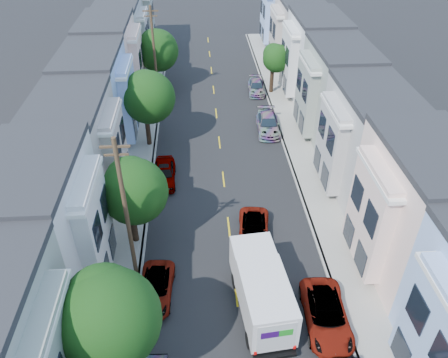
# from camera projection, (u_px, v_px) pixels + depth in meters

# --- Properties ---
(ground) EXTENTS (160.00, 160.00, 0.00)m
(ground) POSITION_uv_depth(u_px,v_px,m) (236.00, 293.00, 26.97)
(ground) COLOR black
(ground) RESTS_ON ground
(road_slab) EXTENTS (12.00, 70.00, 0.02)m
(road_slab) POSITION_uv_depth(u_px,v_px,m) (221.00, 160.00, 39.10)
(road_slab) COLOR black
(road_slab) RESTS_ON ground
(curb_left) EXTENTS (0.30, 70.00, 0.15)m
(curb_left) POSITION_uv_depth(u_px,v_px,m) (153.00, 162.00, 38.74)
(curb_left) COLOR gray
(curb_left) RESTS_ON ground
(curb_right) EXTENTS (0.30, 70.00, 0.15)m
(curb_right) POSITION_uv_depth(u_px,v_px,m) (288.00, 157.00, 39.39)
(curb_right) COLOR gray
(curb_right) RESTS_ON ground
(sidewalk_left) EXTENTS (2.60, 70.00, 0.15)m
(sidewalk_left) POSITION_uv_depth(u_px,v_px,m) (139.00, 162.00, 38.67)
(sidewalk_left) COLOR gray
(sidewalk_left) RESTS_ON ground
(sidewalk_right) EXTENTS (2.60, 70.00, 0.15)m
(sidewalk_right) POSITION_uv_depth(u_px,v_px,m) (302.00, 156.00, 39.46)
(sidewalk_right) COLOR gray
(sidewalk_right) RESTS_ON ground
(centerline) EXTENTS (0.12, 70.00, 0.01)m
(centerline) POSITION_uv_depth(u_px,v_px,m) (221.00, 160.00, 39.11)
(centerline) COLOR gold
(centerline) RESTS_ON ground
(townhouse_row_left) EXTENTS (5.00, 70.00, 8.50)m
(townhouse_row_left) POSITION_uv_depth(u_px,v_px,m) (95.00, 164.00, 38.51)
(townhouse_row_left) COLOR #B4B1AF
(townhouse_row_left) RESTS_ON ground
(townhouse_row_right) EXTENTS (5.00, 70.00, 8.50)m
(townhouse_row_right) POSITION_uv_depth(u_px,v_px,m) (343.00, 155.00, 39.70)
(townhouse_row_right) COLOR #B4B1AF
(townhouse_row_right) RESTS_ON ground
(tree_b) EXTENTS (4.70, 4.70, 7.44)m
(tree_b) POSITION_uv_depth(u_px,v_px,m) (107.00, 320.00, 19.38)
(tree_b) COLOR black
(tree_b) RESTS_ON ground
(tree_c) EXTENTS (4.39, 4.39, 6.56)m
(tree_c) POSITION_uv_depth(u_px,v_px,m) (133.00, 192.00, 28.14)
(tree_c) COLOR black
(tree_c) RESTS_ON ground
(tree_d) EXTENTS (4.70, 4.70, 7.22)m
(tree_d) POSITION_uv_depth(u_px,v_px,m) (148.00, 98.00, 38.37)
(tree_d) COLOR black
(tree_d) RESTS_ON ground
(tree_e) EXTENTS (4.70, 4.70, 6.90)m
(tree_e) POSITION_uv_depth(u_px,v_px,m) (157.00, 51.00, 48.98)
(tree_e) COLOR black
(tree_e) RESTS_ON ground
(tree_far_r) EXTENTS (3.10, 3.10, 5.63)m
(tree_far_r) POSITION_uv_depth(u_px,v_px,m) (276.00, 59.00, 48.29)
(tree_far_r) COLOR black
(tree_far_r) RESTS_ON ground
(utility_pole_near) EXTENTS (1.60, 0.26, 10.00)m
(utility_pole_near) POSITION_uv_depth(u_px,v_px,m) (126.00, 212.00, 25.24)
(utility_pole_near) COLOR #42301E
(utility_pole_near) RESTS_ON ground
(utility_pole_far) EXTENTS (1.60, 0.26, 10.00)m
(utility_pole_far) POSITION_uv_depth(u_px,v_px,m) (155.00, 54.00, 46.28)
(utility_pole_far) COLOR #42301E
(utility_pole_far) RESTS_ON ground
(fedex_truck) EXTENTS (2.56, 6.66, 3.20)m
(fedex_truck) POSITION_uv_depth(u_px,v_px,m) (262.00, 290.00, 24.90)
(fedex_truck) COLOR silver
(fedex_truck) RESTS_ON ground
(lead_sedan) EXTENTS (2.69, 4.84, 1.28)m
(lead_sedan) POSITION_uv_depth(u_px,v_px,m) (254.00, 230.00, 30.65)
(lead_sedan) COLOR black
(lead_sedan) RESTS_ON ground
(parked_left_c) EXTENTS (2.33, 4.52, 1.22)m
(parked_left_c) POSITION_uv_depth(u_px,v_px,m) (156.00, 289.00, 26.44)
(parked_left_c) COLOR gray
(parked_left_c) RESTS_ON ground
(parked_left_d) EXTENTS (1.89, 4.76, 1.53)m
(parked_left_d) POSITION_uv_depth(u_px,v_px,m) (164.00, 173.00, 36.07)
(parked_left_d) COLOR #440A0E
(parked_left_d) RESTS_ON ground
(parked_right_b) EXTENTS (2.65, 5.31, 1.45)m
(parked_right_b) POSITION_uv_depth(u_px,v_px,m) (326.00, 315.00, 24.75)
(parked_right_b) COLOR silver
(parked_right_b) RESTS_ON ground
(parked_right_c) EXTENTS (2.37, 5.15, 1.52)m
(parked_right_c) POSITION_uv_depth(u_px,v_px,m) (268.00, 124.00, 42.96)
(parked_right_c) COLOR black
(parked_right_c) RESTS_ON ground
(parked_right_d) EXTENTS (2.08, 4.41, 1.29)m
(parked_right_d) POSITION_uv_depth(u_px,v_px,m) (256.00, 87.00, 50.36)
(parked_right_d) COLOR black
(parked_right_d) RESTS_ON ground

